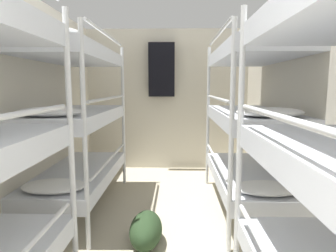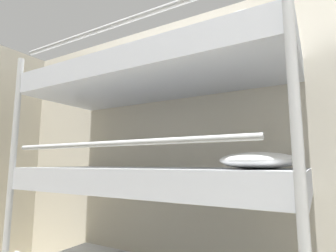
{
  "view_description": "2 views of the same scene",
  "coord_description": "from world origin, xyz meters",
  "px_view_note": "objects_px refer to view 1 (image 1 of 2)",
  "views": [
    {
      "loc": [
        0.16,
        0.28,
        1.46
      ],
      "look_at": [
        0.06,
        4.02,
        0.96
      ],
      "focal_mm": 32.0,
      "sensor_mm": 36.0,
      "label": 1
    },
    {
      "loc": [
        -0.49,
        2.73,
        1.22
      ],
      "look_at": [
        0.84,
        3.49,
        1.43
      ],
      "focal_mm": 28.0,
      "sensor_mm": 36.0,
      "label": 2
    }
  ],
  "objects_px": {
    "bunk_stack_left_far": "(75,116)",
    "bunk_stack_right_far": "(251,117)",
    "duffel_bag": "(146,230)",
    "hanging_coat": "(162,70)"
  },
  "relations": [
    {
      "from": "bunk_stack_left_far",
      "to": "bunk_stack_right_far",
      "type": "height_order",
      "value": "same"
    },
    {
      "from": "bunk_stack_left_far",
      "to": "hanging_coat",
      "type": "bearing_deg",
      "value": 62.19
    },
    {
      "from": "duffel_bag",
      "to": "hanging_coat",
      "type": "relative_size",
      "value": 0.62
    },
    {
      "from": "duffel_bag",
      "to": "bunk_stack_right_far",
      "type": "bearing_deg",
      "value": 35.65
    },
    {
      "from": "bunk_stack_right_far",
      "to": "hanging_coat",
      "type": "bearing_deg",
      "value": 122.31
    },
    {
      "from": "bunk_stack_left_far",
      "to": "bunk_stack_right_far",
      "type": "distance_m",
      "value": 2.01
    },
    {
      "from": "hanging_coat",
      "to": "bunk_stack_left_far",
      "type": "bearing_deg",
      "value": -117.81
    },
    {
      "from": "duffel_bag",
      "to": "hanging_coat",
      "type": "bearing_deg",
      "value": 89.46
    },
    {
      "from": "bunk_stack_left_far",
      "to": "hanging_coat",
      "type": "relative_size",
      "value": 2.28
    },
    {
      "from": "bunk_stack_right_far",
      "to": "duffel_bag",
      "type": "relative_size",
      "value": 3.66
    }
  ]
}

